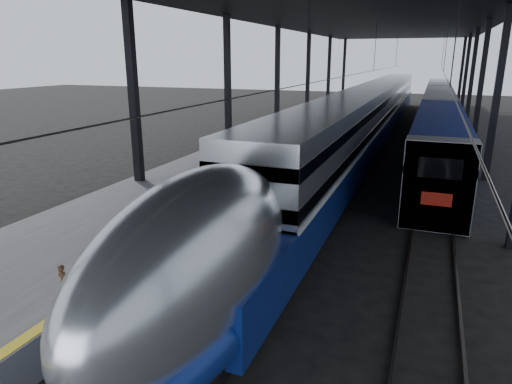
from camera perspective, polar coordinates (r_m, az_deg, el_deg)
The scene contains 8 objects.
ground at distance 15.18m, azimuth -6.71°, elevation -8.78°, with size 160.00×160.00×0.00m, color black.
platform at distance 34.15m, azimuth 3.61°, elevation 6.39°, with size 6.00×80.00×1.00m, color #4C4C4F.
yellow_strip at distance 33.35m, azimuth 8.25°, elevation 6.89°, with size 0.30×80.00×0.01m, color gold.
rails at distance 32.79m, azimuth 17.09°, elevation 4.52°, with size 6.52×80.00×0.16m.
canopy at distance 32.55m, azimuth 13.64°, elevation 20.72°, with size 18.00×75.00×9.47m.
tgv_train at distance 36.19m, azimuth 13.81°, elevation 8.93°, with size 2.99×65.20×4.29m.
second_train at distance 45.02m, azimuth 21.77°, elevation 9.37°, with size 2.58×56.05×3.55m.
child at distance 11.68m, azimuth -22.94°, elevation -10.32°, with size 0.32×0.21×0.88m, color #4A2D18.
Camera 1 is at (6.52, -12.11, 6.44)m, focal length 32.00 mm.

